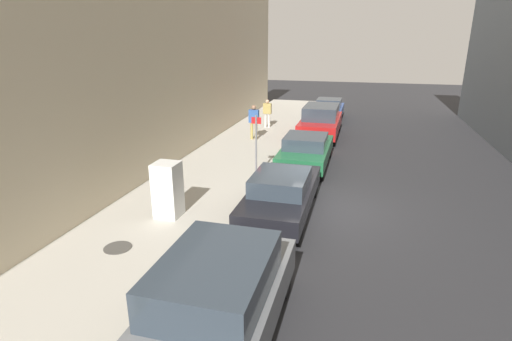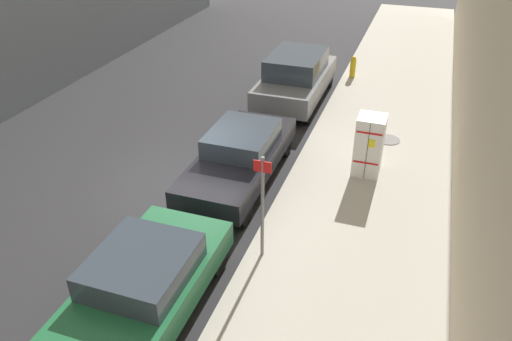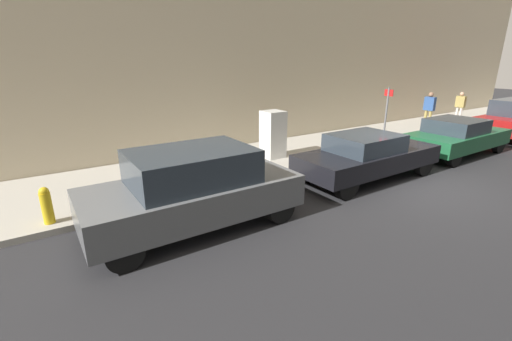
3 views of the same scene
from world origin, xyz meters
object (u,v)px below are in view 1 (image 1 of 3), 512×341
at_px(parked_suv_gray, 216,301).
at_px(parked_suv_red, 321,121).
at_px(discarded_refrigerator, 168,190).
at_px(parked_sedan_green, 306,150).
at_px(pedestrian_standing_near, 254,119).
at_px(pedestrian_walking_far, 267,111).
at_px(parked_sedan_dark, 282,193).
at_px(street_sign_post, 256,143).
at_px(parked_hatchback_blue, 329,109).

bearing_deg(parked_suv_gray, parked_suv_red, 90.00).
distance_m(discarded_refrigerator, parked_suv_gray, 5.44).
distance_m(discarded_refrigerator, parked_sedan_green, 7.08).
xyz_separation_m(discarded_refrigerator, pedestrian_standing_near, (-0.07, 9.81, 0.23)).
relative_size(pedestrian_walking_far, parked_suv_gray, 0.36).
xyz_separation_m(parked_sedan_dark, parked_suv_red, (0.00, 10.66, 0.15)).
height_order(parked_sedan_dark, parked_sedan_green, parked_sedan_dark).
distance_m(discarded_refrigerator, pedestrian_standing_near, 9.82).
bearing_deg(street_sign_post, discarded_refrigerator, -111.40).
height_order(pedestrian_standing_near, parked_suv_red, pedestrian_standing_near).
relative_size(parked_sedan_green, parked_suv_red, 0.92).
height_order(parked_suv_gray, parked_sedan_green, parked_suv_gray).
distance_m(street_sign_post, parked_hatchback_blue, 12.92).
xyz_separation_m(discarded_refrigerator, street_sign_post, (1.59, 4.07, 0.51)).
bearing_deg(parked_sedan_dark, parked_sedan_green, 90.00).
bearing_deg(street_sign_post, parked_suv_gray, -79.55).
distance_m(pedestrian_standing_near, parked_sedan_dark, 9.20).
bearing_deg(parked_suv_red, pedestrian_standing_near, -147.52).
xyz_separation_m(parked_suv_gray, parked_sedan_green, (-0.00, 10.76, -0.17)).
bearing_deg(discarded_refrigerator, pedestrian_walking_far, 90.42).
xyz_separation_m(parked_suv_gray, parked_suv_red, (0.00, 16.30, 0.01)).
bearing_deg(parked_sedan_green, discarded_refrigerator, -116.55).
xyz_separation_m(pedestrian_walking_far, parked_suv_red, (3.26, -1.04, -0.19)).
distance_m(parked_suv_gray, parked_suv_red, 16.30).
bearing_deg(parked_sedan_dark, discarded_refrigerator, -159.07).
bearing_deg(parked_suv_gray, pedestrian_standing_near, 102.77).
bearing_deg(parked_suv_red, parked_hatchback_blue, 90.00).
distance_m(parked_suv_gray, parked_sedan_dark, 5.64).
xyz_separation_m(pedestrian_standing_near, parked_sedan_dark, (3.23, -8.60, -0.46)).
bearing_deg(parked_sedan_green, pedestrian_walking_far, 116.33).
distance_m(parked_sedan_green, parked_hatchback_blue, 10.54).
bearing_deg(discarded_refrigerator, parked_suv_gray, -54.47).
distance_m(discarded_refrigerator, street_sign_post, 4.40).
distance_m(pedestrian_walking_far, parked_sedan_green, 7.35).
distance_m(parked_sedan_dark, parked_suv_red, 10.66).
bearing_deg(street_sign_post, parked_sedan_dark, -61.26).
bearing_deg(parked_hatchback_blue, parked_suv_red, -90.00).
bearing_deg(pedestrian_walking_far, pedestrian_standing_near, 30.47).
height_order(street_sign_post, parked_hatchback_blue, street_sign_post).
xyz_separation_m(discarded_refrigerator, parked_sedan_dark, (3.16, 1.21, -0.23)).
bearing_deg(parked_sedan_green, parked_suv_gray, -90.00).
relative_size(pedestrian_standing_near, parked_sedan_green, 0.40).
xyz_separation_m(parked_sedan_green, parked_hatchback_blue, (0.00, 10.54, -0.00)).
relative_size(parked_sedan_green, parked_hatchback_blue, 1.11).
bearing_deg(pedestrian_standing_near, discarded_refrigerator, 3.67).
bearing_deg(parked_suv_gray, parked_sedan_green, 90.00).
bearing_deg(pedestrian_walking_far, discarded_refrigerator, 30.36).
xyz_separation_m(pedestrian_standing_near, parked_sedan_green, (3.23, -3.48, -0.48)).
distance_m(pedestrian_walking_far, parked_suv_red, 3.43).
bearing_deg(parked_suv_gray, pedestrian_walking_far, 100.64).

